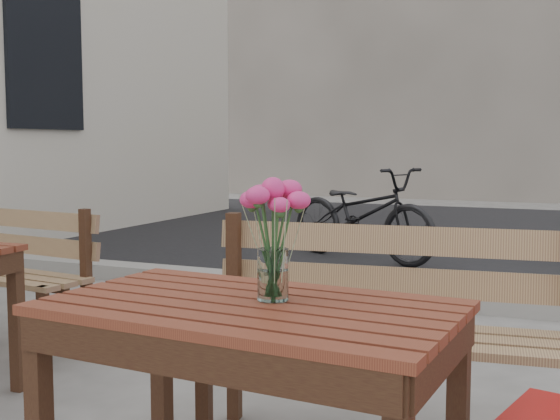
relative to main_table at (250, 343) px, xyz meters
The scene contains 6 objects.
street 5.23m from the main_table, 88.17° to the left, with size 30.00×8.12×0.12m.
main_table is the anchor object (origin of this frame).
main_bench 0.82m from the main_table, 76.23° to the left, with size 1.45×0.58×0.88m.
main_vase 0.34m from the main_table, 48.29° to the left, with size 0.19×0.19×0.34m.
second_bench 2.52m from the main_table, 149.94° to the left, with size 1.34×0.53×0.81m.
bicycle 4.98m from the main_table, 103.16° to the left, with size 0.61×1.74×0.91m, color black.
Camera 1 is at (0.67, -1.85, 1.13)m, focal length 45.00 mm.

